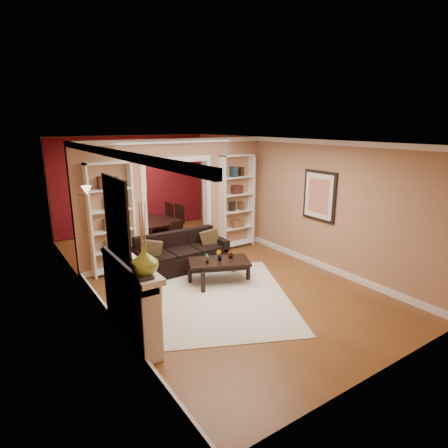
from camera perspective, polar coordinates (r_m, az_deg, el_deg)
floor at (r=7.90m, az=-2.98°, el=-7.37°), size 8.00×8.00×0.00m
ceiling at (r=7.31m, az=-3.27°, el=12.60°), size 8.00×8.00×0.00m
wall_back at (r=11.06m, az=-13.80°, el=6.01°), size 8.00×0.00×8.00m
wall_front at (r=4.66m, az=23.05°, el=-7.11°), size 8.00×0.00×8.00m
wall_left at (r=6.67m, az=-19.99°, el=-0.30°), size 0.00×8.00×8.00m
wall_right at (r=8.82m, az=9.59°, el=4.00°), size 0.00×8.00×8.00m
partition_wall at (r=8.52m, az=-7.24°, el=3.71°), size 4.50×0.15×2.70m
red_back_panel at (r=11.04m, az=-13.74°, el=5.83°), size 4.44×0.04×2.64m
dining_window at (r=10.97m, az=-13.74°, el=6.99°), size 0.78×0.03×0.98m
area_rug at (r=6.87m, az=0.03°, el=-10.91°), size 3.31×3.75×0.01m
sofa at (r=8.00m, az=-6.46°, el=-4.23°), size 1.95×0.84×0.76m
pillow_left at (r=7.65m, az=-11.03°, el=-3.81°), size 0.42×0.20×0.40m
pillow_right at (r=8.25m, az=-2.17°, el=-2.18°), size 0.41×0.23×0.39m
coffee_table at (r=7.37m, az=-0.73°, el=-7.18°), size 1.31×1.04×0.44m
plant_left at (r=7.12m, az=-2.57°, el=-5.25°), size 0.13×0.12×0.20m
plant_center at (r=7.26m, az=-0.74°, el=-4.82°), size 0.13×0.14×0.21m
plant_right at (r=7.40m, az=1.03°, el=-4.49°), size 0.15×0.15×0.19m
bookshelf_left at (r=7.86m, az=-16.78°, el=0.71°), size 0.90×0.30×2.30m
bookshelf_right at (r=9.20m, az=1.95°, el=3.39°), size 0.90×0.30×2.30m
fireplace at (r=5.61m, az=-13.81°, el=-11.10°), size 0.32×1.70×1.16m
vase at (r=4.82m, az=-12.01°, el=-5.59°), size 0.45×0.45×0.36m
mirror at (r=5.16m, az=-16.11°, el=0.86°), size 0.03×0.95×1.10m
wall_sconce at (r=7.11m, az=-20.65°, el=4.53°), size 0.18×0.18×0.22m
framed_art at (r=8.07m, az=14.29°, el=4.16°), size 0.04×0.85×1.05m
dining_table at (r=10.22m, az=-11.51°, el=-0.84°), size 1.49×0.83×0.53m
dining_chair_nw at (r=9.73m, az=-13.86°, el=-1.06°), size 0.40×0.40×0.76m
dining_chair_ne at (r=10.11m, az=-8.04°, el=0.38°), size 0.51×0.51×0.95m
dining_chair_sw at (r=10.27m, az=-15.03°, el=-0.03°), size 0.55×0.55×0.85m
dining_chair_se at (r=10.65m, az=-9.45°, el=0.90°), size 0.57×0.57×0.88m
chandelier at (r=9.77m, az=-11.37°, el=8.96°), size 0.50×0.50×0.30m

